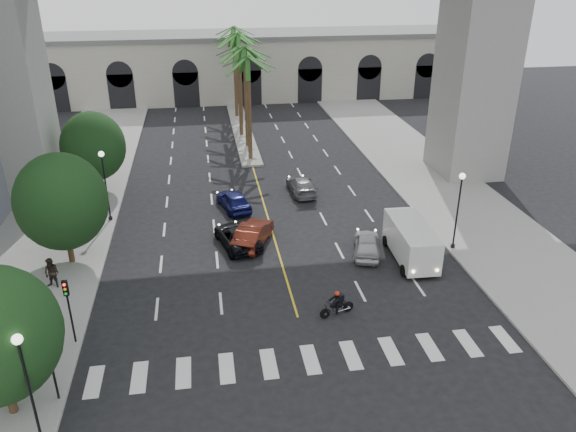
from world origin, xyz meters
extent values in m
plane|color=black|center=(0.00, 0.00, 0.00)|extent=(140.00, 140.00, 0.00)
cube|color=gray|center=(-15.00, 15.00, 0.07)|extent=(8.00, 100.00, 0.15)
cube|color=gray|center=(15.00, 15.00, 0.07)|extent=(8.00, 100.00, 0.15)
cube|color=gray|center=(0.00, 38.00, 0.10)|extent=(2.00, 24.00, 0.20)
cube|color=beige|center=(0.00, 55.00, 4.00)|extent=(70.00, 10.00, 8.00)
cube|color=slate|center=(0.00, 55.00, 8.25)|extent=(71.00, 10.50, 0.50)
cube|color=gray|center=(18.50, 22.00, 10.40)|extent=(5.00, 6.00, 20.80)
cube|color=gray|center=(-18.50, 22.00, 10.40)|extent=(5.00, 6.00, 20.80)
cylinder|color=#47331E|center=(0.00, 28.00, 4.75)|extent=(0.40, 0.40, 9.50)
cylinder|color=#47331E|center=(0.10, 32.00, 4.90)|extent=(0.40, 0.40, 9.80)
cylinder|color=#47331E|center=(-0.20, 36.00, 4.65)|extent=(0.40, 0.40, 9.30)
cylinder|color=#47331E|center=(0.15, 40.00, 5.05)|extent=(0.40, 0.40, 10.10)
cylinder|color=#47331E|center=(-0.10, 44.00, 4.80)|extent=(0.40, 0.40, 9.60)
cylinder|color=#47331E|center=(0.20, 48.00, 4.95)|extent=(0.40, 0.40, 9.90)
cylinder|color=#382616|center=(-13.00, -3.00, 1.17)|extent=(0.36, 0.36, 2.34)
cylinder|color=#382616|center=(-13.00, 10.00, 1.22)|extent=(0.36, 0.36, 2.45)
ellipsoid|color=black|center=(-13.00, 10.00, 4.22)|extent=(5.44, 5.44, 5.98)
cylinder|color=#382616|center=(-13.00, 22.00, 1.13)|extent=(0.36, 0.36, 2.27)
ellipsoid|color=black|center=(-13.00, 22.00, 3.91)|extent=(5.04, 5.04, 5.54)
cylinder|color=black|center=(-11.40, -5.00, 2.60)|extent=(0.11, 0.11, 5.00)
sphere|color=white|center=(-11.40, -5.00, 5.15)|extent=(0.40, 0.40, 0.40)
cylinder|color=black|center=(-11.40, 16.00, 0.18)|extent=(0.28, 0.28, 0.36)
cylinder|color=black|center=(-11.40, 16.00, 2.60)|extent=(0.11, 0.11, 5.00)
sphere|color=white|center=(-11.40, 16.00, 5.15)|extent=(0.40, 0.40, 0.40)
cylinder|color=black|center=(11.40, 8.00, 0.18)|extent=(0.28, 0.28, 0.36)
cylinder|color=black|center=(11.40, 8.00, 2.60)|extent=(0.11, 0.11, 5.00)
sphere|color=white|center=(11.40, 8.00, 5.15)|extent=(0.40, 0.40, 0.40)
cylinder|color=black|center=(-11.30, -2.50, 1.75)|extent=(0.10, 0.10, 3.50)
cube|color=black|center=(-11.30, -2.50, 3.25)|extent=(0.25, 0.18, 0.80)
cylinder|color=black|center=(-11.30, 1.50, 1.75)|extent=(0.10, 0.10, 3.50)
cube|color=black|center=(-11.30, 1.50, 3.25)|extent=(0.25, 0.18, 0.80)
cylinder|color=black|center=(1.41, 1.70, 0.30)|extent=(0.60, 0.28, 0.60)
cylinder|color=black|center=(2.79, 2.13, 0.30)|extent=(0.60, 0.28, 0.60)
cube|color=silver|center=(2.15, 1.93, 0.38)|extent=(0.47, 0.39, 0.26)
cube|color=black|center=(2.01, 1.88, 0.66)|extent=(0.59, 0.38, 0.20)
cube|color=black|center=(2.44, 2.02, 0.62)|extent=(0.50, 0.36, 0.12)
cylinder|color=black|center=(1.62, 1.76, 0.88)|extent=(0.19, 0.53, 0.03)
cube|color=black|center=(2.22, 1.95, 1.00)|extent=(0.36, 0.44, 0.52)
cube|color=black|center=(2.37, 2.00, 1.05)|extent=(0.22, 0.33, 0.38)
sphere|color=red|center=(2.08, 1.91, 1.34)|extent=(0.26, 0.26, 0.26)
imported|color=#B4B5B9|center=(5.64, 8.33, 0.70)|extent=(2.70, 4.40, 1.40)
imported|color=#571B11|center=(-1.50, 10.81, 0.77)|extent=(3.34, 4.92, 1.53)
imported|color=black|center=(-2.55, 10.81, 0.67)|extent=(3.31, 5.19, 1.33)
imported|color=slate|center=(3.30, 19.18, 0.66)|extent=(2.02, 4.64, 1.33)
imported|color=#111451|center=(-2.38, 16.78, 0.74)|extent=(2.80, 4.65, 1.48)
cube|color=silver|center=(8.12, 7.17, 1.34)|extent=(2.29, 5.66, 2.07)
cube|color=black|center=(8.01, 4.54, 1.60)|extent=(1.92, 0.34, 0.88)
cylinder|color=black|center=(7.06, 5.25, 0.36)|extent=(0.32, 0.73, 0.72)
cylinder|color=black|center=(9.02, 5.17, 0.36)|extent=(0.32, 0.73, 0.72)
cylinder|color=black|center=(7.22, 9.17, 0.36)|extent=(0.32, 0.73, 0.72)
cylinder|color=black|center=(9.18, 9.09, 0.36)|extent=(0.32, 0.73, 0.72)
imported|color=black|center=(-13.44, 6.99, 1.07)|extent=(1.08, 0.96, 1.84)
camera|label=1|loc=(-4.43, -22.56, 17.47)|focal=35.00mm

